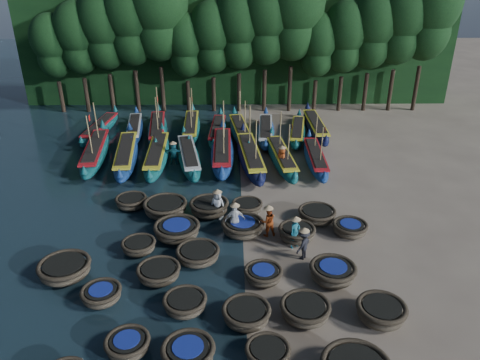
{
  "coord_description": "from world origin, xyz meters",
  "views": [
    {
      "loc": [
        -0.48,
        -21.57,
        13.21
      ],
      "look_at": [
        -0.09,
        2.78,
        1.3
      ],
      "focal_mm": 35.0,
      "sensor_mm": 36.0,
      "label": 1
    }
  ],
  "objects_px": {
    "long_boat_6": "(250,157)",
    "fisherman_6": "(282,158)",
    "coracle_20": "(131,202)",
    "coracle_21": "(165,207)",
    "coracle_15": "(139,246)",
    "fisherman_0": "(218,204)",
    "coracle_24": "(317,214)",
    "long_boat_11": "(158,129)",
    "long_boat_10": "(135,129)",
    "coracle_18": "(297,233)",
    "coracle_10": "(65,269)",
    "long_boat_16": "(297,132)",
    "fisherman_4": "(235,219)",
    "coracle_22": "(209,207)",
    "coracle_14": "(333,272)",
    "long_boat_14": "(241,132)",
    "fisherman_1": "(295,231)",
    "fisherman_2": "(268,220)",
    "long_boat_12": "(191,127)",
    "fisherman_5": "(173,153)",
    "fisherman_3": "(303,243)",
    "coracle_5": "(101,294)",
    "long_boat_17": "(315,127)",
    "coracle_1": "(128,345)",
    "coracle_12": "(198,254)",
    "coracle_11": "(159,272)",
    "long_boat_1": "(95,152)",
    "long_boat_7": "(282,157)",
    "long_boat_15": "(266,131)",
    "coracle_17": "(243,227)",
    "coracle_6": "(185,303)",
    "long_boat_2": "(126,155)",
    "long_boat_8": "(315,158)",
    "coracle_9": "(381,312)",
    "coracle_16": "(177,230)",
    "long_boat_3": "(157,155)",
    "coracle_19": "(350,228)",
    "long_boat_9": "(100,129)",
    "long_boat_5": "(222,151)",
    "coracle_3": "(268,353)",
    "long_boat_13": "(217,131)",
    "coracle_2": "(188,353)"
  },
  "relations": [
    {
      "from": "long_boat_2",
      "to": "fisherman_1",
      "type": "xyz_separation_m",
      "value": [
        10.42,
        -10.51,
        0.33
      ]
    },
    {
      "from": "coracle_5",
      "to": "long_boat_17",
      "type": "xyz_separation_m",
      "value": [
        12.17,
        20.08,
        0.18
      ]
    },
    {
      "from": "coracle_10",
      "to": "coracle_22",
      "type": "bearing_deg",
      "value": 41.28
    },
    {
      "from": "fisherman_6",
      "to": "coracle_24",
      "type": "bearing_deg",
      "value": -1.63
    },
    {
      "from": "long_boat_7",
      "to": "fisherman_2",
      "type": "xyz_separation_m",
      "value": [
        -1.55,
        -8.87,
        0.33
      ]
    },
    {
      "from": "coracle_16",
      "to": "long_boat_3",
      "type": "relative_size",
      "value": 0.33
    },
    {
      "from": "long_boat_6",
      "to": "fisherman_6",
      "type": "bearing_deg",
      "value": -33.06
    },
    {
      "from": "coracle_14",
      "to": "coracle_20",
      "type": "bearing_deg",
      "value": 146.33
    },
    {
      "from": "fisherman_5",
      "to": "fisherman_6",
      "type": "xyz_separation_m",
      "value": [
        7.32,
        -1.35,
        0.1
      ]
    },
    {
      "from": "coracle_6",
      "to": "long_boat_2",
      "type": "relative_size",
      "value": 0.21
    },
    {
      "from": "fisherman_1",
      "to": "fisherman_2",
      "type": "bearing_deg",
      "value": 101.62
    },
    {
      "from": "coracle_3",
      "to": "coracle_10",
      "type": "bearing_deg",
      "value": 150.6
    },
    {
      "from": "coracle_19",
      "to": "long_boat_9",
      "type": "relative_size",
      "value": 0.25
    },
    {
      "from": "coracle_15",
      "to": "fisherman_0",
      "type": "bearing_deg",
      "value": 40.42
    },
    {
      "from": "long_boat_11",
      "to": "fisherman_0",
      "type": "height_order",
      "value": "long_boat_11"
    },
    {
      "from": "coracle_3",
      "to": "long_boat_1",
      "type": "distance_m",
      "value": 21.21
    },
    {
      "from": "coracle_10",
      "to": "long_boat_8",
      "type": "relative_size",
      "value": 0.33
    },
    {
      "from": "coracle_2",
      "to": "long_boat_7",
      "type": "height_order",
      "value": "long_boat_7"
    },
    {
      "from": "long_boat_10",
      "to": "coracle_21",
      "type": "bearing_deg",
      "value": -79.84
    },
    {
      "from": "long_boat_11",
      "to": "long_boat_12",
      "type": "relative_size",
      "value": 1.06
    },
    {
      "from": "long_boat_10",
      "to": "coracle_18",
      "type": "bearing_deg",
      "value": -61.92
    },
    {
      "from": "coracle_14",
      "to": "long_boat_14",
      "type": "bearing_deg",
      "value": 101.93
    },
    {
      "from": "coracle_17",
      "to": "long_boat_16",
      "type": "relative_size",
      "value": 0.31
    },
    {
      "from": "coracle_24",
      "to": "long_boat_11",
      "type": "xyz_separation_m",
      "value": [
        -10.51,
        13.23,
        0.18
      ]
    },
    {
      "from": "long_boat_6",
      "to": "fisherman_4",
      "type": "bearing_deg",
      "value": -102.88
    },
    {
      "from": "coracle_9",
      "to": "coracle_24",
      "type": "relative_size",
      "value": 0.95
    },
    {
      "from": "coracle_17",
      "to": "fisherman_6",
      "type": "bearing_deg",
      "value": 70.34
    },
    {
      "from": "coracle_18",
      "to": "long_boat_15",
      "type": "relative_size",
      "value": 0.29
    },
    {
      "from": "fisherman_3",
      "to": "coracle_12",
      "type": "bearing_deg",
      "value": -51.12
    },
    {
      "from": "coracle_12",
      "to": "long_boat_12",
      "type": "bearing_deg",
      "value": 95.48
    },
    {
      "from": "long_boat_1",
      "to": "long_boat_16",
      "type": "distance_m",
      "value": 15.31
    },
    {
      "from": "long_boat_5",
      "to": "long_boat_10",
      "type": "bearing_deg",
      "value": 143.87
    },
    {
      "from": "coracle_19",
      "to": "long_boat_12",
      "type": "xyz_separation_m",
      "value": [
        -9.37,
        15.15,
        0.16
      ]
    },
    {
      "from": "coracle_20",
      "to": "coracle_21",
      "type": "height_order",
      "value": "coracle_21"
    },
    {
      "from": "long_boat_1",
      "to": "long_boat_15",
      "type": "relative_size",
      "value": 1.13
    },
    {
      "from": "coracle_12",
      "to": "long_boat_8",
      "type": "relative_size",
      "value": 0.27
    },
    {
      "from": "coracle_20",
      "to": "long_boat_16",
      "type": "distance_m",
      "value": 15.54
    },
    {
      "from": "long_boat_8",
      "to": "long_boat_12",
      "type": "height_order",
      "value": "long_boat_12"
    },
    {
      "from": "fisherman_0",
      "to": "fisherman_4",
      "type": "bearing_deg",
      "value": -38.44
    },
    {
      "from": "fisherman_4",
      "to": "fisherman_3",
      "type": "bearing_deg",
      "value": 136.8
    },
    {
      "from": "coracle_11",
      "to": "fisherman_5",
      "type": "xyz_separation_m",
      "value": [
        -0.74,
        12.75,
        0.44
      ]
    },
    {
      "from": "coracle_11",
      "to": "long_boat_1",
      "type": "bearing_deg",
      "value": 115.07
    },
    {
      "from": "coracle_5",
      "to": "long_boat_11",
      "type": "height_order",
      "value": "long_boat_11"
    },
    {
      "from": "coracle_12",
      "to": "coracle_20",
      "type": "relative_size",
      "value": 1.16
    },
    {
      "from": "long_boat_6",
      "to": "coracle_5",
      "type": "bearing_deg",
      "value": -121.43
    },
    {
      "from": "long_boat_7",
      "to": "fisherman_3",
      "type": "relative_size",
      "value": 4.52
    },
    {
      "from": "coracle_1",
      "to": "long_boat_12",
      "type": "xyz_separation_m",
      "value": [
        0.53,
        22.96,
        0.16
      ]
    },
    {
      "from": "coracle_22",
      "to": "long_boat_1",
      "type": "bearing_deg",
      "value": 136.83
    },
    {
      "from": "long_boat_13",
      "to": "coracle_14",
      "type": "bearing_deg",
      "value": -69.9
    },
    {
      "from": "coracle_10",
      "to": "long_boat_16",
      "type": "bearing_deg",
      "value": 53.99
    }
  ]
}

